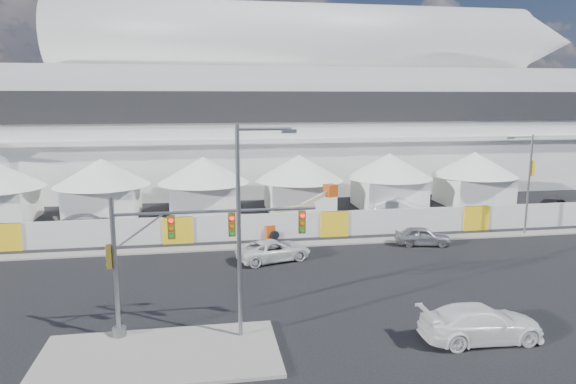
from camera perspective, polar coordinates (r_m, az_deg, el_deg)
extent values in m
plane|color=black|center=(26.16, 0.10, -13.79)|extent=(160.00, 160.00, 0.00)
cube|color=gray|center=(23.23, -14.05, -17.21)|extent=(10.00, 5.00, 0.15)
cube|color=gray|center=(44.56, 23.53, -4.32)|extent=(80.00, 1.20, 0.12)
cube|color=silver|center=(66.72, 0.94, 7.21)|extent=(80.00, 24.00, 14.00)
cube|color=black|center=(54.71, 3.26, 9.43)|extent=(68.00, 0.30, 3.20)
cube|color=silver|center=(54.64, 3.28, 5.75)|extent=(72.00, 0.80, 0.50)
cylinder|color=silver|center=(65.03, 1.30, 16.64)|extent=(57.60, 8.40, 8.40)
cylinder|color=silver|center=(65.39, 3.09, 16.22)|extent=(51.60, 6.80, 6.80)
cylinder|color=silver|center=(65.80, 4.85, 15.79)|extent=(45.60, 5.20, 5.20)
cone|color=silver|center=(78.05, 26.57, 14.70)|extent=(8.00, 7.60, 7.60)
cube|color=white|center=(49.27, -19.82, -1.01)|extent=(6.00, 6.00, 3.00)
cone|color=white|center=(48.83, -20.01, 2.10)|extent=(8.40, 8.40, 2.40)
cube|color=white|center=(48.42, -9.29, -0.71)|extent=(6.00, 6.00, 3.00)
cone|color=white|center=(47.98, -9.39, 2.46)|extent=(8.40, 8.40, 2.40)
cube|color=white|center=(49.24, 1.23, -0.39)|extent=(6.00, 6.00, 3.00)
cone|color=white|center=(48.81, 1.25, 2.73)|extent=(8.40, 8.40, 2.40)
cube|color=white|center=(51.64, 11.10, -0.08)|extent=(6.00, 6.00, 3.00)
cone|color=white|center=(51.23, 11.20, 2.89)|extent=(8.40, 8.40, 2.40)
cube|color=white|center=(55.41, 19.85, 0.20)|extent=(6.00, 6.00, 3.00)
cone|color=white|center=(55.03, 20.03, 2.97)|extent=(8.40, 8.40, 2.40)
cube|color=silver|center=(40.50, 5.10, -3.52)|extent=(70.00, 0.25, 2.00)
imported|color=#ABAAAF|center=(39.28, 14.70, -4.75)|extent=(2.40, 4.25, 1.36)
imported|color=silver|center=(34.51, -1.60, -6.49)|extent=(3.62, 5.46, 1.39)
imported|color=white|center=(25.20, 20.65, -13.47)|extent=(2.33, 5.56, 1.61)
imported|color=silver|center=(48.54, 12.35, -1.70)|extent=(3.50, 4.72, 1.49)
imported|color=black|center=(54.85, 27.56, -1.26)|extent=(3.18, 4.74, 1.50)
imported|color=#A2A1A6|center=(44.62, -21.28, -3.24)|extent=(3.72, 5.54, 1.49)
cylinder|color=slate|center=(24.05, -18.64, -8.02)|extent=(0.21, 0.21, 6.39)
cylinder|color=slate|center=(25.13, -18.23, -14.52)|extent=(0.62, 0.62, 0.40)
cylinder|color=slate|center=(23.09, -7.92, -2.14)|extent=(8.99, 0.14, 0.14)
cube|color=#594714|center=(23.28, -12.83, -3.84)|extent=(0.32, 0.22, 1.05)
cube|color=#594714|center=(23.26, -6.26, -3.64)|extent=(0.32, 0.22, 1.05)
cube|color=#594714|center=(23.64, 1.56, -3.36)|extent=(0.32, 0.22, 1.05)
cube|color=#594714|center=(23.93, -19.24, -6.81)|extent=(0.22, 0.32, 1.05)
cylinder|color=slate|center=(22.53, -5.48, -4.64)|extent=(0.19, 0.19, 9.49)
cylinder|color=slate|center=(21.91, -2.64, 7.00)|extent=(2.32, 0.13, 0.13)
cube|color=slate|center=(22.06, 0.10, 6.76)|extent=(0.63, 0.26, 0.16)
cylinder|color=gray|center=(44.44, 25.17, 0.69)|extent=(0.16, 0.16, 7.96)
cylinder|color=gray|center=(43.48, 24.49, 5.61)|extent=(1.95, 0.11, 0.11)
cube|color=gray|center=(43.00, 23.50, 5.52)|extent=(0.53, 0.22, 0.13)
cube|color=yellow|center=(44.38, 25.53, 2.38)|extent=(0.03, 0.53, 1.24)
cube|color=#CA4C13|center=(40.80, -0.73, -4.02)|extent=(3.96, 2.91, 1.11)
cube|color=beige|center=(40.66, 0.95, -1.96)|extent=(3.65, 1.83, 0.35)
cube|color=beige|center=(40.98, 4.00, -1.03)|extent=(2.84, 1.45, 1.22)
cube|color=#CA4C13|center=(41.23, 5.91, -0.28)|extent=(1.19, 1.19, 1.01)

